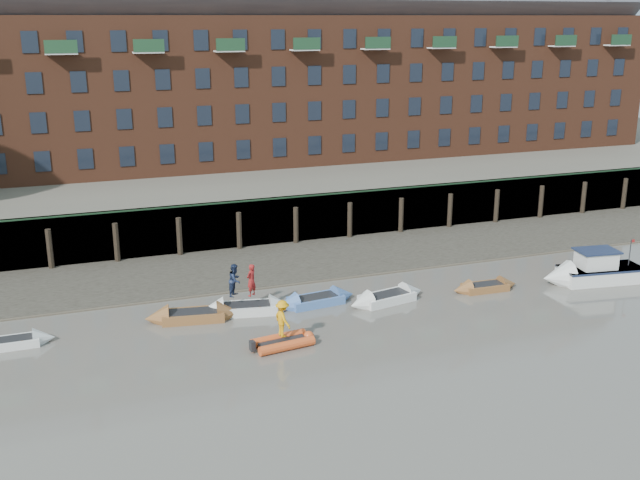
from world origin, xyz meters
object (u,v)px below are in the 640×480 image
rowboat_3 (247,308)px  rib_tender (285,341)px  motor_launch (585,272)px  person_rower_b (235,280)px  person_rower_a (251,280)px  person_rib_crew (283,319)px  rowboat_4 (316,300)px  rowboat_2 (193,316)px  rowboat_6 (485,287)px  rowboat_0 (11,343)px  rowboat_5 (387,298)px

rowboat_3 → rib_tender: (0.67, -4.66, -0.02)m
motor_launch → person_rower_b: size_ratio=3.62×
person_rower_a → person_rib_crew: (0.30, -4.56, -0.43)m
rowboat_3 → person_rib_crew: (0.58, -4.61, 1.15)m
person_rib_crew → rowboat_4: bearing=-48.6°
rowboat_2 → rib_tender: (3.53, -4.64, -0.02)m
rowboat_3 → rib_tender: size_ratio=1.62×
motor_launch → person_rib_crew: person_rib_crew is taller
rowboat_4 → motor_launch: (16.14, -2.11, 0.41)m
rowboat_6 → person_rower_b: 14.44m
rib_tender → person_rower_a: 4.90m
rowboat_2 → rowboat_6: 16.64m
rowboat_4 → person_rib_crew: 5.69m
rowboat_0 → rowboat_4: bearing=0.6°
rowboat_6 → person_rib_crew: size_ratio=2.24×
rowboat_0 → rib_tender: (12.31, -4.37, 0.02)m
person_rower_b → rowboat_4: bearing=-58.2°
rowboat_6 → person_rower_a: 13.62m
person_rower_b → rowboat_6: bearing=-60.0°
rowboat_3 → rowboat_5: (7.66, -1.10, -0.01)m
rowboat_5 → person_rower_b: bearing=159.4°
rowboat_5 → rib_tender: rowboat_5 is taller
rowboat_6 → motor_launch: (6.26, -0.84, 0.44)m
rowboat_6 → motor_launch: bearing=-5.7°
person_rib_crew → rowboat_2: bearing=24.2°
person_rower_b → rowboat_5: bearing=-62.9°
rowboat_4 → rib_tender: (-3.19, -4.56, -0.01)m
motor_launch → rowboat_2: bearing=2.3°
rowboat_2 → motor_launch: size_ratio=0.80×
rowboat_5 → motor_launch: size_ratio=0.78×
rowboat_6 → rowboat_2: bearing=177.3°
motor_launch → person_rower_a: size_ratio=3.64×
rowboat_2 → person_rib_crew: 5.85m
rowboat_0 → motor_launch: (31.63, -1.92, 0.44)m
person_rower_b → person_rib_crew: person_rower_b is taller
motor_launch → rib_tender: bearing=15.0°
rowboat_6 → person_rower_b: person_rower_b is taller
rowboat_2 → rowboat_5: (10.52, -1.08, -0.01)m
rowboat_6 → rib_tender: bearing=-163.9°
rowboat_0 → rib_tender: rowboat_0 is taller
rowboat_3 → person_rower_b: size_ratio=2.90×
rowboat_3 → rowboat_0: bearing=-168.0°
rowboat_0 → rowboat_3: rowboat_3 is taller
person_rib_crew → motor_launch: bearing=-95.6°
rowboat_0 → person_rower_b: person_rower_b is taller
motor_launch → person_rib_crew: bearing=14.9°
rowboat_0 → motor_launch: size_ratio=0.63×
rowboat_4 → rowboat_5: size_ratio=0.96×
rowboat_5 → rib_tender: (-7.00, -3.57, -0.01)m
rowboat_3 → person_rower_b: (-0.53, 0.25, 1.58)m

